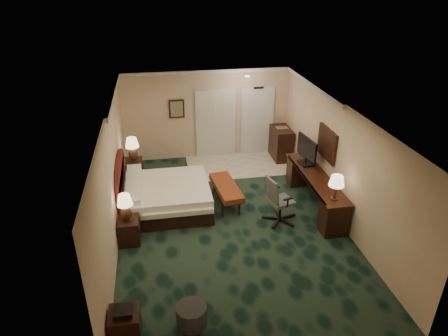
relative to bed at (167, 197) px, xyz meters
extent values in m
cube|color=black|center=(1.39, -0.87, -0.32)|extent=(5.00, 7.50, 0.00)
cube|color=silver|center=(1.39, -0.87, 2.38)|extent=(5.00, 7.50, 0.00)
cube|color=tan|center=(1.39, 2.88, 1.03)|extent=(5.00, 0.00, 2.70)
cube|color=tan|center=(1.39, -4.62, 1.03)|extent=(5.00, 0.00, 2.70)
cube|color=tan|center=(-1.11, -0.87, 1.03)|extent=(0.00, 7.50, 2.70)
cube|color=tan|center=(3.89, -0.87, 1.03)|extent=(0.00, 7.50, 2.70)
cube|color=beige|center=(2.29, 2.03, -0.32)|extent=(3.20, 1.70, 0.01)
cube|color=silver|center=(2.94, 2.85, 0.73)|extent=(1.02, 0.06, 2.18)
cube|color=#BEB4A7|center=(1.64, 2.84, 0.73)|extent=(1.20, 0.06, 2.10)
cube|color=#536B5F|center=(0.49, 2.84, 1.28)|extent=(0.45, 0.06, 0.55)
cube|color=white|center=(3.85, -0.27, 1.23)|extent=(0.05, 0.95, 0.75)
cube|color=white|center=(0.00, 0.00, 0.00)|extent=(2.03, 1.88, 0.64)
cube|color=black|center=(-0.87, -1.21, -0.05)|extent=(0.44, 0.51, 0.55)
cube|color=black|center=(-0.85, 1.56, -0.01)|extent=(0.50, 0.57, 0.62)
cube|color=brown|center=(1.46, 0.03, -0.08)|extent=(0.66, 1.50, 0.49)
cylinder|color=#27272D|center=(0.21, -3.66, -0.14)|extent=(0.53, 0.53, 0.36)
cube|color=black|center=(-0.85, -3.75, -0.07)|extent=(0.47, 0.47, 0.51)
cube|color=black|center=(3.56, -0.50, 0.08)|extent=(0.60, 2.80, 0.81)
cube|color=black|center=(3.54, 0.19, 0.85)|extent=(0.18, 0.93, 0.72)
cube|color=black|center=(3.58, 2.33, 0.16)|extent=(0.51, 0.92, 0.97)
camera|label=1|loc=(-0.09, -8.46, 4.97)|focal=32.00mm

